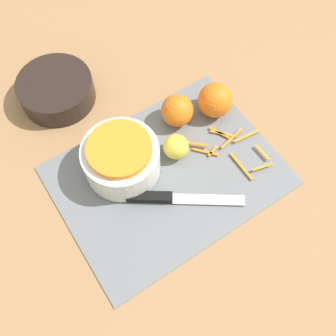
# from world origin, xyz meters

# --- Properties ---
(ground_plane) EXTENTS (4.00, 4.00, 0.00)m
(ground_plane) POSITION_xyz_m (0.00, 0.00, 0.00)
(ground_plane) COLOR #9E754C
(cutting_board) EXTENTS (0.45, 0.34, 0.01)m
(cutting_board) POSITION_xyz_m (0.00, 0.00, 0.00)
(cutting_board) COLOR slate
(cutting_board) RESTS_ON ground_plane
(bowl_speckled) EXTENTS (0.16, 0.16, 0.09)m
(bowl_speckled) POSITION_xyz_m (-0.07, 0.06, 0.05)
(bowl_speckled) COLOR silver
(bowl_speckled) RESTS_ON cutting_board
(bowl_dark) EXTENTS (0.17, 0.17, 0.06)m
(bowl_dark) POSITION_xyz_m (-0.10, 0.31, 0.03)
(bowl_dark) COLOR black
(bowl_dark) RESTS_ON ground_plane
(knife) EXTENTS (0.21, 0.15, 0.02)m
(knife) POSITION_xyz_m (-0.04, -0.04, 0.01)
(knife) COLOR black
(knife) RESTS_ON cutting_board
(orange_left) EXTENTS (0.08, 0.08, 0.08)m
(orange_left) POSITION_xyz_m (0.17, 0.08, 0.04)
(orange_left) COLOR orange
(orange_left) RESTS_ON cutting_board
(orange_right) EXTENTS (0.07, 0.07, 0.07)m
(orange_right) POSITION_xyz_m (0.09, 0.10, 0.04)
(orange_right) COLOR orange
(orange_right) RESTS_ON cutting_board
(lemon) EXTENTS (0.05, 0.05, 0.05)m
(lemon) POSITION_xyz_m (0.04, 0.03, 0.03)
(lemon) COLOR gold
(lemon) RESTS_ON cutting_board
(peel_pile) EXTENTS (0.16, 0.16, 0.01)m
(peel_pile) POSITION_xyz_m (0.15, -0.02, 0.01)
(peel_pile) COLOR orange
(peel_pile) RESTS_ON cutting_board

